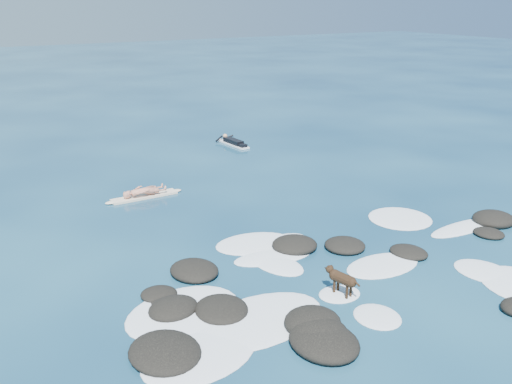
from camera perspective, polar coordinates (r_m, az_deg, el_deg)
ground at (r=16.03m, az=7.42°, el=-7.06°), size 160.00×160.00×0.00m
reef_rocks at (r=14.40m, az=7.40°, el=-9.81°), size 13.88×7.30×0.51m
breaking_foam at (r=15.22m, az=7.00°, el=-8.49°), size 13.17×7.98×0.12m
standing_surfer_rig at (r=21.07m, az=-11.21°, el=1.13°), size 2.94×0.58×1.67m
paddling_surfer_rig at (r=28.33m, az=-2.31°, el=5.00°), size 1.08×2.41×0.42m
dog at (r=14.23m, az=8.50°, el=-8.52°), size 0.44×1.12×0.72m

